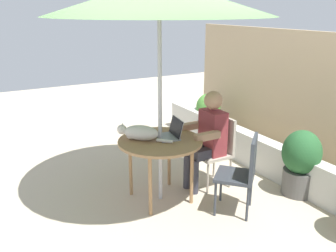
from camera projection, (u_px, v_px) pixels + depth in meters
name	position (u px, v px, depth m)	size (l,w,h in m)	color
ground_plane	(161.00, 198.00, 4.31)	(14.00, 14.00, 0.00)	#BCAD93
fence_back	(311.00, 99.00, 5.13)	(5.16, 0.08, 1.85)	tan
planter_wall_low	(263.00, 155.00, 4.96)	(4.64, 0.20, 0.46)	beige
patio_table	(160.00, 146.00, 4.10)	(0.95, 0.95, 0.73)	#9E754C
chair_occupied	(218.00, 146.00, 4.52)	(0.40, 0.40, 0.88)	#B2A899
chair_empty	(243.00, 169.00, 3.87)	(0.57, 0.57, 0.88)	#33383F
person_seated	(208.00, 135.00, 4.39)	(0.48, 0.48, 1.22)	maroon
laptop	(172.00, 132.00, 4.15)	(0.33, 0.29, 0.21)	gray
cat	(139.00, 133.00, 4.06)	(0.50, 0.48, 0.17)	silver
potted_plant_near_fence	(301.00, 161.00, 4.29)	(0.45, 0.45, 0.80)	#595654
potted_plant_by_chair	(208.00, 113.00, 6.35)	(0.42, 0.42, 0.74)	#595654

